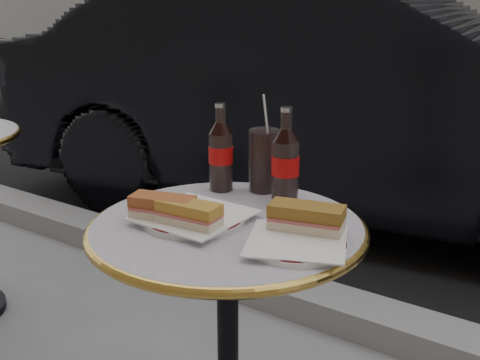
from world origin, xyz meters
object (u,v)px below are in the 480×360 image
Objects in this scene: cola_bottle_left at (221,147)px; cola_glass at (264,160)px; plate_left at (194,219)px; cola_bottle_right at (286,157)px; plate_right at (297,244)px; parked_car at (351,98)px.

cola_glass is at bearing 32.06° from cola_bottle_left.
plate_left is 0.26m from cola_bottle_right.
plate_right is 0.37m from cola_glass.
cola_glass is 0.04× the size of parked_car.
parked_car is at bearing 110.17° from cola_bottle_right.
plate_right is 2.25m from parked_car.
plate_right is at bearing 1.70° from plate_left.
parked_car is (-0.69, 1.88, -0.19)m from cola_bottle_right.
plate_right is 1.27× the size of cola_glass.
plate_left is 2.17m from parked_car.
plate_left is 0.26m from plate_right.
cola_bottle_right is at bearing 126.43° from plate_right.
cola_bottle_left reaches higher than plate_right.
cola_bottle_right is 0.13m from cola_glass.
plate_right is at bearing -46.83° from cola_glass.
cola_bottle_right is at bearing -168.61° from parked_car.
cola_glass is at bearing 147.34° from cola_bottle_right.
parked_car is (-0.58, 2.09, -0.08)m from plate_left.
cola_bottle_right is 2.01m from parked_car.
cola_bottle_right reaches higher than plate_right.
cola_glass is at bearing 133.17° from plate_right.
cola_glass reaches higher than plate_left.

